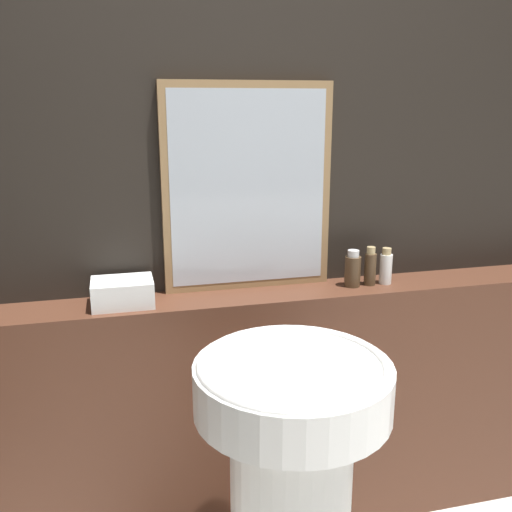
{
  "coord_description": "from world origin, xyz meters",
  "views": [
    {
      "loc": [
        -0.46,
        -0.32,
        1.54
      ],
      "look_at": [
        -0.04,
        1.34,
        1.08
      ],
      "focal_mm": 40.0,
      "sensor_mm": 36.0,
      "label": 1
    }
  ],
  "objects_px": {
    "mirror": "(248,188)",
    "shampoo_bottle": "(353,270)",
    "pedestal_sink": "(291,486)",
    "conditioner_bottle": "(370,267)",
    "lotion_bottle": "(386,267)",
    "towel_stack": "(123,292)"
  },
  "relations": [
    {
      "from": "conditioner_bottle",
      "to": "towel_stack",
      "type": "bearing_deg",
      "value": 180.0
    },
    {
      "from": "mirror",
      "to": "towel_stack",
      "type": "distance_m",
      "value": 0.53
    },
    {
      "from": "mirror",
      "to": "conditioner_bottle",
      "type": "relative_size",
      "value": 5.02
    },
    {
      "from": "towel_stack",
      "to": "lotion_bottle",
      "type": "distance_m",
      "value": 0.9
    },
    {
      "from": "conditioner_bottle",
      "to": "lotion_bottle",
      "type": "height_order",
      "value": "conditioner_bottle"
    },
    {
      "from": "shampoo_bottle",
      "to": "lotion_bottle",
      "type": "distance_m",
      "value": 0.13
    },
    {
      "from": "mirror",
      "to": "lotion_bottle",
      "type": "height_order",
      "value": "mirror"
    },
    {
      "from": "mirror",
      "to": "conditioner_bottle",
      "type": "height_order",
      "value": "mirror"
    },
    {
      "from": "mirror",
      "to": "towel_stack",
      "type": "bearing_deg",
      "value": -169.29
    },
    {
      "from": "towel_stack",
      "to": "conditioner_bottle",
      "type": "distance_m",
      "value": 0.84
    },
    {
      "from": "mirror",
      "to": "conditioner_bottle",
      "type": "distance_m",
      "value": 0.51
    },
    {
      "from": "pedestal_sink",
      "to": "lotion_bottle",
      "type": "xyz_separation_m",
      "value": [
        0.5,
        0.49,
        0.45
      ]
    },
    {
      "from": "shampoo_bottle",
      "to": "pedestal_sink",
      "type": "bearing_deg",
      "value": -127.17
    },
    {
      "from": "towel_stack",
      "to": "pedestal_sink",
      "type": "bearing_deg",
      "value": -50.13
    },
    {
      "from": "pedestal_sink",
      "to": "mirror",
      "type": "xyz_separation_m",
      "value": [
        0.02,
        0.57,
        0.73
      ]
    },
    {
      "from": "conditioner_bottle",
      "to": "lotion_bottle",
      "type": "distance_m",
      "value": 0.06
    },
    {
      "from": "pedestal_sink",
      "to": "shampoo_bottle",
      "type": "height_order",
      "value": "shampoo_bottle"
    },
    {
      "from": "towel_stack",
      "to": "lotion_bottle",
      "type": "bearing_deg",
      "value": 0.0
    },
    {
      "from": "pedestal_sink",
      "to": "conditioner_bottle",
      "type": "bearing_deg",
      "value": 48.26
    },
    {
      "from": "conditioner_bottle",
      "to": "mirror",
      "type": "bearing_deg",
      "value": 169.1
    },
    {
      "from": "mirror",
      "to": "lotion_bottle",
      "type": "xyz_separation_m",
      "value": [
        0.48,
        -0.08,
        -0.28
      ]
    },
    {
      "from": "mirror",
      "to": "shampoo_bottle",
      "type": "distance_m",
      "value": 0.46
    }
  ]
}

